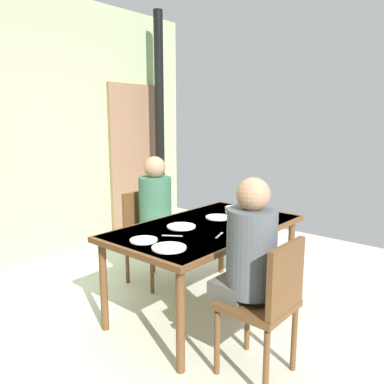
{
  "coord_description": "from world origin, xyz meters",
  "views": [
    {
      "loc": [
        -1.95,
        -1.75,
        1.55
      ],
      "look_at": [
        0.37,
        0.25,
        0.97
      ],
      "focal_mm": 36.1,
      "sensor_mm": 36.0,
      "label": 1
    }
  ],
  "objects_px": {
    "chair_near_diner": "(268,300)",
    "water_bottle_green_far": "(263,200)",
    "person_near_diner": "(250,250)",
    "water_bottle_green_near": "(242,205)",
    "chair_far_diner": "(147,231)",
    "serving_bowl_center": "(235,210)",
    "person_far_diner": "(156,204)",
    "dining_table": "(206,233)"
  },
  "relations": [
    {
      "from": "chair_near_diner",
      "to": "water_bottle_green_far",
      "type": "relative_size",
      "value": 2.89
    },
    {
      "from": "person_near_diner",
      "to": "water_bottle_green_near",
      "type": "bearing_deg",
      "value": 36.24
    },
    {
      "from": "chair_near_diner",
      "to": "water_bottle_green_near",
      "type": "distance_m",
      "value": 1.06
    },
    {
      "from": "chair_near_diner",
      "to": "chair_far_diner",
      "type": "relative_size",
      "value": 1.0
    },
    {
      "from": "water_bottle_green_far",
      "to": "serving_bowl_center",
      "type": "xyz_separation_m",
      "value": [
        -0.07,
        0.24,
        -0.11
      ]
    },
    {
      "from": "person_near_diner",
      "to": "serving_bowl_center",
      "type": "relative_size",
      "value": 4.53
    },
    {
      "from": "chair_far_diner",
      "to": "person_far_diner",
      "type": "height_order",
      "value": "person_far_diner"
    },
    {
      "from": "dining_table",
      "to": "water_bottle_green_far",
      "type": "xyz_separation_m",
      "value": [
        0.56,
        -0.18,
        0.21
      ]
    },
    {
      "from": "dining_table",
      "to": "person_far_diner",
      "type": "distance_m",
      "value": 0.69
    },
    {
      "from": "dining_table",
      "to": "chair_far_diner",
      "type": "relative_size",
      "value": 1.83
    },
    {
      "from": "person_near_diner",
      "to": "chair_far_diner",
      "type": "bearing_deg",
      "value": 70.51
    },
    {
      "from": "person_far_diner",
      "to": "water_bottle_green_far",
      "type": "bearing_deg",
      "value": 118.38
    },
    {
      "from": "person_near_diner",
      "to": "dining_table",
      "type": "bearing_deg",
      "value": 57.63
    },
    {
      "from": "chair_near_diner",
      "to": "person_far_diner",
      "type": "distance_m",
      "value": 1.59
    },
    {
      "from": "dining_table",
      "to": "person_near_diner",
      "type": "height_order",
      "value": "person_near_diner"
    },
    {
      "from": "chair_near_diner",
      "to": "person_far_diner",
      "type": "relative_size",
      "value": 1.13
    },
    {
      "from": "water_bottle_green_far",
      "to": "serving_bowl_center",
      "type": "relative_size",
      "value": 1.77
    },
    {
      "from": "serving_bowl_center",
      "to": "chair_far_diner",
      "type": "bearing_deg",
      "value": 117.65
    },
    {
      "from": "dining_table",
      "to": "chair_near_diner",
      "type": "bearing_deg",
      "value": -117.76
    },
    {
      "from": "dining_table",
      "to": "chair_near_diner",
      "type": "height_order",
      "value": "chair_near_diner"
    },
    {
      "from": "serving_bowl_center",
      "to": "water_bottle_green_far",
      "type": "bearing_deg",
      "value": -74.01
    },
    {
      "from": "person_far_diner",
      "to": "water_bottle_green_near",
      "type": "relative_size",
      "value": 2.85
    },
    {
      "from": "person_near_diner",
      "to": "water_bottle_green_far",
      "type": "distance_m",
      "value": 1.1
    },
    {
      "from": "dining_table",
      "to": "water_bottle_green_far",
      "type": "distance_m",
      "value": 0.62
    },
    {
      "from": "water_bottle_green_near",
      "to": "serving_bowl_center",
      "type": "relative_size",
      "value": 1.59
    },
    {
      "from": "person_far_diner",
      "to": "serving_bowl_center",
      "type": "relative_size",
      "value": 4.53
    },
    {
      "from": "water_bottle_green_far",
      "to": "person_far_diner",
      "type": "bearing_deg",
      "value": 118.38
    },
    {
      "from": "chair_near_diner",
      "to": "person_near_diner",
      "type": "height_order",
      "value": "person_near_diner"
    },
    {
      "from": "chair_near_diner",
      "to": "water_bottle_green_far",
      "type": "bearing_deg",
      "value": 32.57
    },
    {
      "from": "dining_table",
      "to": "water_bottle_green_near",
      "type": "height_order",
      "value": "water_bottle_green_near"
    },
    {
      "from": "chair_far_diner",
      "to": "water_bottle_green_near",
      "type": "bearing_deg",
      "value": 103.35
    },
    {
      "from": "dining_table",
      "to": "water_bottle_green_far",
      "type": "bearing_deg",
      "value": -17.89
    },
    {
      "from": "dining_table",
      "to": "person_near_diner",
      "type": "distance_m",
      "value": 0.8
    },
    {
      "from": "chair_near_diner",
      "to": "dining_table",
      "type": "bearing_deg",
      "value": 62.24
    },
    {
      "from": "dining_table",
      "to": "serving_bowl_center",
      "type": "distance_m",
      "value": 0.5
    },
    {
      "from": "chair_far_diner",
      "to": "chair_near_diner",
      "type": "bearing_deg",
      "value": 72.05
    },
    {
      "from": "person_near_diner",
      "to": "water_bottle_green_near",
      "type": "xyz_separation_m",
      "value": [
        0.74,
        0.54,
        0.07
      ]
    },
    {
      "from": "water_bottle_green_near",
      "to": "dining_table",
      "type": "bearing_deg",
      "value": 158.62
    },
    {
      "from": "chair_far_diner",
      "to": "serving_bowl_center",
      "type": "relative_size",
      "value": 5.12
    },
    {
      "from": "water_bottle_green_far",
      "to": "chair_far_diner",
      "type": "bearing_deg",
      "value": 114.95
    },
    {
      "from": "chair_far_diner",
      "to": "person_near_diner",
      "type": "xyz_separation_m",
      "value": [
        -0.52,
        -1.47,
        0.28
      ]
    },
    {
      "from": "dining_table",
      "to": "chair_far_diner",
      "type": "bearing_deg",
      "value": 83.08
    }
  ]
}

